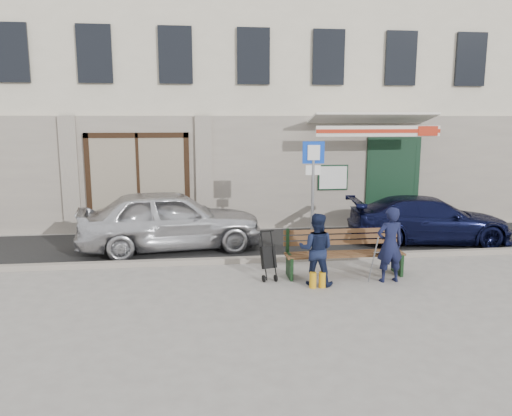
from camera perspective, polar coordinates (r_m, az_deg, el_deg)
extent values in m
plane|color=#9E9991|center=(9.72, 3.17, -8.61)|extent=(80.00, 80.00, 0.00)
cube|color=#282828|center=(12.66, 0.70, -4.09)|extent=(60.00, 3.20, 0.01)
cube|color=#9E9384|center=(11.12, 1.81, -5.84)|extent=(60.00, 0.18, 0.12)
cube|color=beige|center=(17.73, -1.70, 16.27)|extent=(20.00, 7.00, 10.00)
cube|color=#9E9384|center=(14.19, -0.30, 4.02)|extent=(20.00, 0.12, 3.20)
cube|color=maroon|center=(14.25, -13.24, 3.57)|extent=(2.50, 0.12, 2.00)
cube|color=black|center=(15.19, 15.32, 2.93)|extent=(1.60, 0.10, 2.60)
cube|color=black|center=(15.63, 14.65, 2.79)|extent=(1.25, 0.90, 2.40)
cube|color=white|center=(14.55, 8.80, 3.46)|extent=(0.80, 0.03, 0.65)
cube|color=white|center=(14.51, 12.70, 9.77)|extent=(3.40, 1.72, 0.42)
cube|color=white|center=(13.71, 13.86, 8.53)|extent=(3.40, 0.05, 0.28)
cube|color=#B72B16|center=(13.69, 13.90, 8.53)|extent=(3.40, 0.02, 0.10)
imported|color=silver|center=(12.15, -9.75, -1.30)|extent=(4.54, 2.31, 1.48)
imported|color=black|center=(13.44, 19.13, -1.27)|extent=(4.21, 2.08, 1.18)
cylinder|color=gray|center=(11.28, 6.47, 0.63)|extent=(0.07, 0.07, 2.54)
cube|color=#0D3BBE|center=(11.15, 6.59, 6.32)|extent=(0.49, 0.05, 0.49)
cube|color=white|center=(11.12, 6.62, 6.31)|extent=(0.27, 0.03, 0.33)
cube|color=white|center=(11.18, 6.55, 4.33)|extent=(0.33, 0.04, 0.21)
cube|color=brown|center=(10.21, 10.09, -5.20)|extent=(2.40, 0.50, 0.04)
cube|color=brown|center=(10.40, 9.69, -3.25)|extent=(2.40, 0.10, 0.36)
cube|color=#163219|center=(10.01, 3.86, -6.72)|extent=(0.06, 0.50, 0.45)
cube|color=#163219|center=(10.65, 15.85, -6.05)|extent=(0.06, 0.50, 0.45)
cube|color=white|center=(10.35, 14.24, -4.97)|extent=(0.34, 0.25, 0.11)
cylinder|color=gray|center=(9.70, 13.24, -5.84)|extent=(0.07, 0.34, 0.96)
cylinder|color=orange|center=(9.49, 6.52, -8.19)|extent=(0.13, 0.13, 0.30)
cylinder|color=orange|center=(9.53, 7.58, -8.13)|extent=(0.13, 0.13, 0.30)
imported|color=#121634|center=(9.97, 15.05, -4.07)|extent=(0.57, 0.40, 1.47)
imported|color=#141C38|center=(9.54, 6.90, -4.70)|extent=(0.81, 0.71, 1.39)
cylinder|color=black|center=(9.78, 0.89, -8.07)|extent=(0.07, 0.14, 0.14)
cylinder|color=black|center=(9.81, 2.27, -8.01)|extent=(0.07, 0.14, 0.14)
cube|color=black|center=(9.87, 1.42, -5.64)|extent=(0.33, 0.31, 0.46)
cylinder|color=black|center=(9.86, 1.33, -2.66)|extent=(0.25, 0.09, 0.02)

